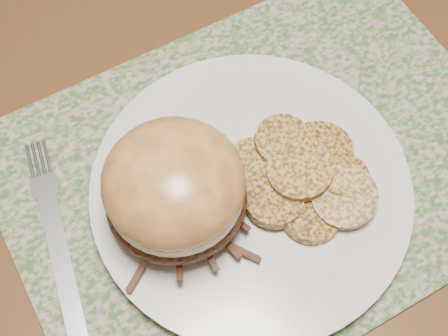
# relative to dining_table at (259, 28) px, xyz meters

# --- Properties ---
(ground) EXTENTS (3.50, 3.50, 0.00)m
(ground) POSITION_rel_dining_table_xyz_m (0.00, 0.00, -0.67)
(ground) COLOR brown
(ground) RESTS_ON ground
(dining_table) EXTENTS (1.50, 0.90, 0.75)m
(dining_table) POSITION_rel_dining_table_xyz_m (0.00, 0.00, 0.00)
(dining_table) COLOR #562E18
(dining_table) RESTS_ON ground
(placemat) EXTENTS (0.45, 0.33, 0.00)m
(placemat) POSITION_rel_dining_table_xyz_m (-0.12, -0.19, 0.08)
(placemat) COLOR #3C5B2F
(placemat) RESTS_ON dining_table
(dinner_plate) EXTENTS (0.26, 0.26, 0.02)m
(dinner_plate) POSITION_rel_dining_table_xyz_m (-0.14, -0.21, 0.09)
(dinner_plate) COLOR silver
(dinner_plate) RESTS_ON placemat
(pork_sandwich) EXTENTS (0.14, 0.14, 0.09)m
(pork_sandwich) POSITION_rel_dining_table_xyz_m (-0.20, -0.20, 0.14)
(pork_sandwich) COLOR black
(pork_sandwich) RESTS_ON dinner_plate
(roasted_potatoes) EXTENTS (0.13, 0.14, 0.03)m
(roasted_potatoes) POSITION_rel_dining_table_xyz_m (-0.10, -0.23, 0.11)
(roasted_potatoes) COLOR #B48335
(roasted_potatoes) RESTS_ON dinner_plate
(fork) EXTENTS (0.05, 0.19, 0.00)m
(fork) POSITION_rel_dining_table_xyz_m (-0.30, -0.17, 0.09)
(fork) COLOR #B7B7BF
(fork) RESTS_ON placemat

